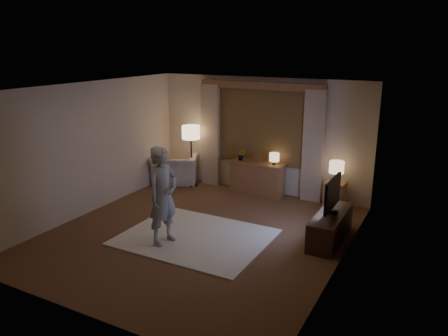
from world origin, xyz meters
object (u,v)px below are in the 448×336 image
Objects in this scene: person at (163,196)px; side_table at (335,195)px; armchair at (175,169)px; tv_stand at (330,227)px; sideboard at (257,179)px.

side_table is at bearing -26.43° from person.
armchair is at bearing 39.64° from person.
armchair is at bearing 160.60° from tv_stand.
person is (1.76, -2.93, 0.51)m from armchair.
side_table is 0.40× the size of tv_stand.
sideboard is 0.71× the size of person.
sideboard is 1.12× the size of armchair.
armchair is 1.92× the size of side_table.
sideboard is 2.14× the size of side_table.
armchair is 0.77× the size of tv_stand.
person reaches higher than armchair.
sideboard is at bearing 159.18° from armchair.
sideboard is at bearing 142.05° from tv_stand.
person is at bearing -96.56° from sideboard.
armchair reaches higher than tv_stand.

